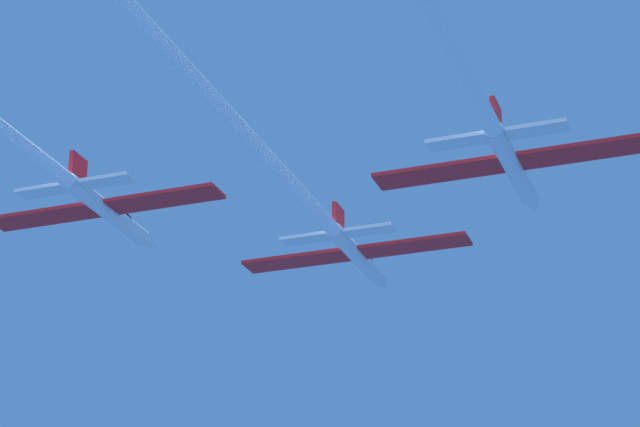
# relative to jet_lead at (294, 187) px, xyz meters

# --- Properties ---
(jet_lead) EXTENTS (17.97, 51.20, 2.98)m
(jet_lead) POSITION_rel_jet_lead_xyz_m (0.00, 0.00, 0.00)
(jet_lead) COLOR white
(jet_left_wing) EXTENTS (17.97, 45.93, 2.98)m
(jet_left_wing) POSITION_rel_jet_lead_xyz_m (-14.33, -11.37, 0.35)
(jet_left_wing) COLOR white
(jet_right_wing) EXTENTS (17.97, 50.34, 2.98)m
(jet_right_wing) POSITION_rel_jet_lead_xyz_m (15.05, -13.26, -0.77)
(jet_right_wing) COLOR white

